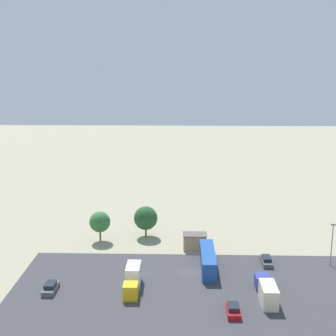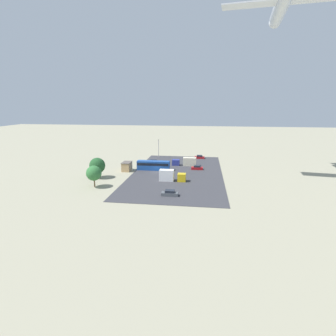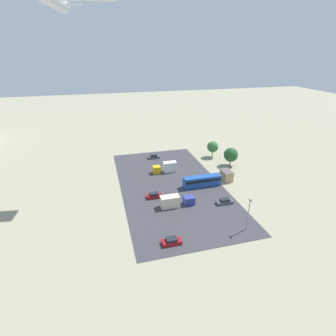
{
  "view_description": "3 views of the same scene",
  "coord_description": "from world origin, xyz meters",
  "px_view_note": "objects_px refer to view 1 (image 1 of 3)",
  "views": [
    {
      "loc": [
        1.93,
        78.13,
        37.06
      ],
      "look_at": [
        3.51,
        21.86,
        24.29
      ],
      "focal_mm": 50.0,
      "sensor_mm": 36.0,
      "label": 1
    },
    {
      "loc": [
        88.3,
        16.36,
        23.76
      ],
      "look_at": [
        3.41,
        4.65,
        2.62
      ],
      "focal_mm": 28.0,
      "sensor_mm": 36.0,
      "label": 2
    },
    {
      "loc": [
        -70.01,
        27.32,
        38.82
      ],
      "look_at": [
        2.64,
        7.71,
        4.85
      ],
      "focal_mm": 28.0,
      "sensor_mm": 36.0,
      "label": 3
    }
  ],
  "objects_px": {
    "parked_truck_0": "(133,279)",
    "bus": "(208,259)",
    "parked_car_0": "(266,261)",
    "parked_car_2": "(51,288)",
    "parked_truck_1": "(267,291)",
    "parked_car_1": "(233,310)",
    "shed_building": "(195,241)"
  },
  "relations": [
    {
      "from": "shed_building",
      "to": "parked_car_1",
      "type": "distance_m",
      "value": 25.74
    },
    {
      "from": "parked_truck_0",
      "to": "parked_car_0",
      "type": "bearing_deg",
      "value": -156.65
    },
    {
      "from": "parked_truck_1",
      "to": "parked_car_1",
      "type": "bearing_deg",
      "value": -141.4
    },
    {
      "from": "parked_car_2",
      "to": "parked_truck_1",
      "type": "xyz_separation_m",
      "value": [
        -35.2,
        1.68,
        0.83
      ]
    },
    {
      "from": "parked_car_0",
      "to": "parked_truck_0",
      "type": "height_order",
      "value": "parked_truck_0"
    },
    {
      "from": "parked_car_0",
      "to": "parked_car_2",
      "type": "distance_m",
      "value": 39.39
    },
    {
      "from": "bus",
      "to": "parked_car_1",
      "type": "bearing_deg",
      "value": 100.6
    },
    {
      "from": "parked_truck_0",
      "to": "parked_truck_1",
      "type": "relative_size",
      "value": 0.88
    },
    {
      "from": "shed_building",
      "to": "parked_truck_0",
      "type": "distance_m",
      "value": 20.56
    },
    {
      "from": "parked_truck_0",
      "to": "bus",
      "type": "bearing_deg",
      "value": -148.03
    },
    {
      "from": "parked_truck_0",
      "to": "parked_truck_1",
      "type": "bearing_deg",
      "value": 171.83
    },
    {
      "from": "parked_truck_1",
      "to": "parked_car_2",
      "type": "bearing_deg",
      "value": 177.26
    },
    {
      "from": "bus",
      "to": "parked_truck_1",
      "type": "height_order",
      "value": "bus"
    },
    {
      "from": "shed_building",
      "to": "parked_car_2",
      "type": "relative_size",
      "value": 1.09
    },
    {
      "from": "parked_car_0",
      "to": "parked_truck_1",
      "type": "height_order",
      "value": "parked_truck_1"
    },
    {
      "from": "bus",
      "to": "parked_truck_0",
      "type": "xyz_separation_m",
      "value": [
        12.96,
        8.09,
        -0.19
      ]
    },
    {
      "from": "parked_car_1",
      "to": "parked_car_0",
      "type": "bearing_deg",
      "value": -114.24
    },
    {
      "from": "parked_car_2",
      "to": "parked_truck_1",
      "type": "bearing_deg",
      "value": 177.26
    },
    {
      "from": "parked_car_0",
      "to": "parked_truck_1",
      "type": "distance_m",
      "value": 13.75
    },
    {
      "from": "bus",
      "to": "parked_truck_0",
      "type": "height_order",
      "value": "parked_truck_0"
    },
    {
      "from": "parked_car_0",
      "to": "parked_car_1",
      "type": "relative_size",
      "value": 1.11
    },
    {
      "from": "parked_car_2",
      "to": "parked_truck_1",
      "type": "height_order",
      "value": "parked_truck_1"
    },
    {
      "from": "parked_car_1",
      "to": "parked_truck_1",
      "type": "relative_size",
      "value": 0.45
    },
    {
      "from": "parked_car_0",
      "to": "parked_truck_0",
      "type": "distance_m",
      "value": 26.26
    },
    {
      "from": "parked_car_0",
      "to": "parked_car_2",
      "type": "relative_size",
      "value": 1.06
    },
    {
      "from": "parked_car_0",
      "to": "parked_car_1",
      "type": "xyz_separation_m",
      "value": [
        8.17,
        18.14,
        0.03
      ]
    },
    {
      "from": "parked_car_2",
      "to": "parked_car_0",
      "type": "bearing_deg",
      "value": -162.52
    },
    {
      "from": "parked_car_2",
      "to": "parked_truck_0",
      "type": "distance_m",
      "value": 13.6
    },
    {
      "from": "parked_car_1",
      "to": "parked_car_2",
      "type": "relative_size",
      "value": 0.95
    },
    {
      "from": "bus",
      "to": "parked_car_2",
      "type": "xyz_separation_m",
      "value": [
        26.44,
        9.52,
        -1.19
      ]
    },
    {
      "from": "parked_car_0",
      "to": "parked_car_1",
      "type": "distance_m",
      "value": 19.9
    },
    {
      "from": "bus",
      "to": "parked_car_1",
      "type": "relative_size",
      "value": 2.82
    }
  ]
}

